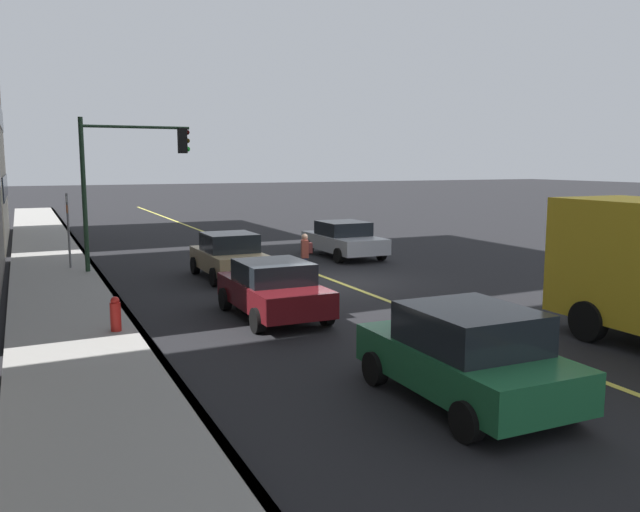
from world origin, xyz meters
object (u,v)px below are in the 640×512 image
Objects in this scene: street_sign_post at (68,226)px; fire_hydrant at (116,317)px; car_maroon at (273,289)px; car_tan at (229,256)px; traffic_light_mast at (127,168)px; car_green at (466,354)px; pedestrian_with_backpack at (305,254)px; car_silver at (344,239)px.

street_sign_post reaches higher than fire_hydrant.
car_maroon is 1.02× the size of car_tan.
traffic_light_mast is (2.53, 2.90, 2.96)m from car_tan.
pedestrian_with_backpack is (11.29, -2.02, 0.10)m from car_green.
traffic_light_mast reaches higher than car_silver.
car_maroon is 1.40× the size of street_sign_post.
fire_hydrant is (-0.32, 3.90, -0.28)m from car_maroon.
car_green is at bearing 169.86° from pedestrian_with_backpack.
fire_hydrant is at bearing 94.61° from car_maroon.
car_silver is at bearing -93.83° from street_sign_post.
pedestrian_with_backpack is 0.29× the size of traffic_light_mast.
car_tan is 12.84m from car_green.
car_silver reaches higher than fire_hydrant.
street_sign_post is (16.42, 4.99, 0.85)m from car_green.
street_sign_post is at bearing 53.80° from pedestrian_with_backpack.
traffic_light_mast reaches higher than car_maroon.
pedestrian_with_backpack is at bearing -125.69° from car_tan.
car_maroon is 5.24m from pedestrian_with_backpack.
car_tan is at bearing -131.08° from traffic_light_mast.
car_maroon is at bearing -156.23° from street_sign_post.
pedestrian_with_backpack is 8.23m from fire_hydrant.
car_maroon is 10.95m from car_silver.
car_tan reaches higher than car_maroon.
fire_hydrant is (-6.28, 4.55, -0.31)m from car_tan.
car_maroon is at bearing 147.60° from pedestrian_with_backpack.
traffic_light_mast is (4.07, 5.05, 2.82)m from pedestrian_with_backpack.
car_tan is at bearing 54.31° from pedestrian_with_backpack.
car_green is at bearing -163.09° from street_sign_post.
fire_hydrant is at bearing 131.48° from car_silver.
traffic_light_mast reaches higher than street_sign_post.
traffic_light_mast is 3.04m from street_sign_post.
car_green is at bearing -168.83° from traffic_light_mast.
car_tan is at bearing 116.33° from car_silver.
car_green reaches higher than car_silver.
car_green is 11.47m from pedestrian_with_backpack.
car_tan is at bearing -6.23° from car_maroon.
car_silver is at bearing -63.67° from car_tan.
fire_hydrant is at bearing 169.35° from traffic_light_mast.
car_green is 2.53× the size of pedestrian_with_backpack.
fire_hydrant is at bearing -178.23° from street_sign_post.
car_tan is 4.15× the size of fire_hydrant.
car_tan is 0.98× the size of car_green.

